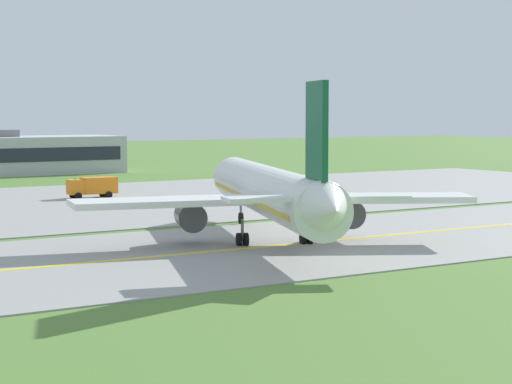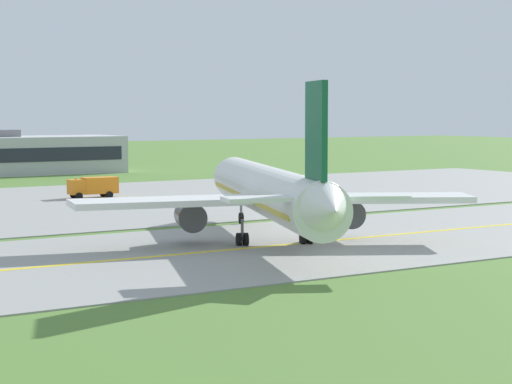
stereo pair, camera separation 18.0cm
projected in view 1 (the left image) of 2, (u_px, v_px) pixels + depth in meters
ground_plane at (336, 241)px, 79.68m from camera, size 500.00×500.00×0.00m
taxiway_strip at (336, 241)px, 79.67m from camera, size 240.00×28.00×0.10m
apron_pad at (194, 197)px, 120.24m from camera, size 140.00×52.00×0.10m
taxiway_centreline at (336, 240)px, 79.67m from camera, size 220.00×0.60×0.01m
airplane_lead at (271, 193)px, 78.16m from camera, size 31.36×38.04×12.70m
service_truck_fuel at (93, 186)px, 118.33m from camera, size 6.14×2.70×2.60m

